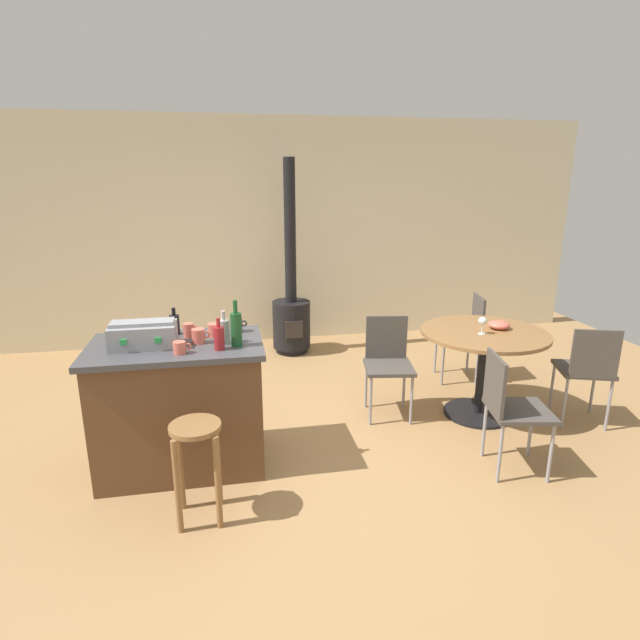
# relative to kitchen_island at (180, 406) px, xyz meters

# --- Properties ---
(ground_plane) EXTENTS (8.80, 8.80, 0.00)m
(ground_plane) POSITION_rel_kitchen_island_xyz_m (0.93, -0.10, -0.46)
(ground_plane) COLOR #A37A4C
(back_wall) EXTENTS (8.00, 0.10, 2.70)m
(back_wall) POSITION_rel_kitchen_island_xyz_m (0.93, 2.90, 0.89)
(back_wall) COLOR beige
(back_wall) RESTS_ON ground_plane
(kitchen_island) EXTENTS (1.16, 0.71, 0.92)m
(kitchen_island) POSITION_rel_kitchen_island_xyz_m (0.00, 0.00, 0.00)
(kitchen_island) COLOR brown
(kitchen_island) RESTS_ON ground_plane
(wooden_stool) EXTENTS (0.30, 0.30, 0.62)m
(wooden_stool) POSITION_rel_kitchen_island_xyz_m (0.14, -0.63, -0.02)
(wooden_stool) COLOR olive
(wooden_stool) RESTS_ON ground_plane
(dining_table) EXTENTS (1.05, 1.05, 0.76)m
(dining_table) POSITION_rel_kitchen_island_xyz_m (2.47, 0.35, 0.12)
(dining_table) COLOR black
(dining_table) RESTS_ON ground_plane
(folding_chair_near) EXTENTS (0.47, 0.47, 0.87)m
(folding_chair_near) POSITION_rel_kitchen_island_xyz_m (2.70, 1.14, 0.06)
(folding_chair_near) COLOR #47423D
(folding_chair_near) RESTS_ON ground_plane
(folding_chair_far) EXTENTS (0.46, 0.46, 0.85)m
(folding_chair_far) POSITION_rel_kitchen_island_xyz_m (1.69, 0.54, 0.04)
(folding_chair_far) COLOR #47423D
(folding_chair_far) RESTS_ON ground_plane
(folding_chair_left) EXTENTS (0.47, 0.47, 0.85)m
(folding_chair_left) POSITION_rel_kitchen_island_xyz_m (2.23, -0.49, 0.04)
(folding_chair_left) COLOR #47423D
(folding_chair_left) RESTS_ON ground_plane
(folding_chair_right) EXTENTS (0.51, 0.51, 0.86)m
(folding_chair_right) POSITION_rel_kitchen_island_xyz_m (3.22, 0.02, 0.05)
(folding_chair_right) COLOR #47423D
(folding_chair_right) RESTS_ON ground_plane
(wood_stove) EXTENTS (0.44, 0.45, 2.21)m
(wood_stove) POSITION_rel_kitchen_island_xyz_m (1.10, 2.31, 0.06)
(wood_stove) COLOR black
(wood_stove) RESTS_ON ground_plane
(toolbox) EXTENTS (0.42, 0.25, 0.18)m
(toolbox) POSITION_rel_kitchen_island_xyz_m (-0.20, -0.02, 0.54)
(toolbox) COLOR gray
(toolbox) RESTS_ON kitchen_island
(bottle_0) EXTENTS (0.07, 0.07, 0.31)m
(bottle_0) POSITION_rel_kitchen_island_xyz_m (0.41, -0.12, 0.58)
(bottle_0) COLOR #194C23
(bottle_0) RESTS_ON kitchen_island
(bottle_1) EXTENTS (0.07, 0.07, 0.19)m
(bottle_1) POSITION_rel_kitchen_island_xyz_m (-0.02, 0.23, 0.53)
(bottle_1) COLOR black
(bottle_1) RESTS_ON kitchen_island
(bottle_2) EXTENTS (0.07, 0.07, 0.21)m
(bottle_2) POSITION_rel_kitchen_island_xyz_m (0.29, -0.17, 0.54)
(bottle_2) COLOR maroon
(bottle_2) RESTS_ON kitchen_island
(bottle_3) EXTENTS (0.08, 0.08, 0.23)m
(bottle_3) POSITION_rel_kitchen_island_xyz_m (0.33, -0.05, 0.54)
(bottle_3) COLOR #B7B2AD
(bottle_3) RESTS_ON kitchen_island
(cup_0) EXTENTS (0.13, 0.09, 0.09)m
(cup_0) POSITION_rel_kitchen_island_xyz_m (0.26, 0.13, 0.50)
(cup_0) COLOR #DB6651
(cup_0) RESTS_ON kitchen_island
(cup_1) EXTENTS (0.12, 0.09, 0.10)m
(cup_1) POSITION_rel_kitchen_island_xyz_m (0.16, -0.01, 0.51)
(cup_1) COLOR #DB6651
(cup_1) RESTS_ON kitchen_island
(cup_2) EXTENTS (0.12, 0.08, 0.08)m
(cup_2) POSITION_rel_kitchen_island_xyz_m (0.05, -0.21, 0.50)
(cup_2) COLOR #DB6651
(cup_2) RESTS_ON kitchen_island
(cup_3) EXTENTS (0.11, 0.08, 0.10)m
(cup_3) POSITION_rel_kitchen_island_xyz_m (0.08, 0.15, 0.50)
(cup_3) COLOR #DB6651
(cup_3) RESTS_ON kitchen_island
(cup_4) EXTENTS (0.11, 0.07, 0.11)m
(cup_4) POSITION_rel_kitchen_island_xyz_m (0.43, 0.21, 0.51)
(cup_4) COLOR #383838
(cup_4) RESTS_ON kitchen_island
(wine_glass) EXTENTS (0.07, 0.07, 0.14)m
(wine_glass) POSITION_rel_kitchen_island_xyz_m (2.40, 0.28, 0.41)
(wine_glass) COLOR silver
(wine_glass) RESTS_ON dining_table
(serving_bowl) EXTENTS (0.18, 0.18, 0.07)m
(serving_bowl) POSITION_rel_kitchen_island_xyz_m (2.62, 0.40, 0.33)
(serving_bowl) COLOR #DB6651
(serving_bowl) RESTS_ON dining_table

